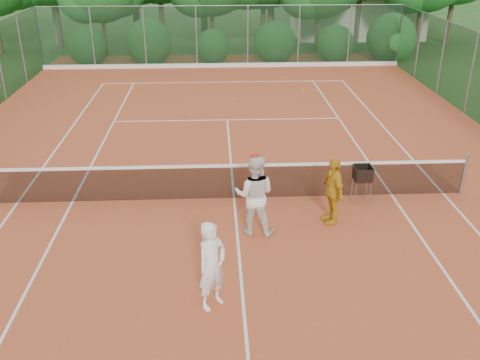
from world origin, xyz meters
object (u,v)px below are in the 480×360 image
player_yellow (333,191)px  ball_hopper (363,174)px  player_center_grp (254,195)px  player_white (212,266)px

player_yellow → ball_hopper: size_ratio=1.68×
player_center_grp → player_yellow: bearing=11.9°
player_white → ball_hopper: size_ratio=1.77×
player_white → player_center_grp: (0.95, 2.60, 0.09)m
player_white → ball_hopper: 5.48m
player_white → player_center_grp: size_ratio=0.89×
player_yellow → ball_hopper: player_yellow is taller
player_center_grp → ball_hopper: (2.81, 1.39, -0.18)m
player_white → player_yellow: size_ratio=1.05×
player_white → player_center_grp: player_center_grp is taller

